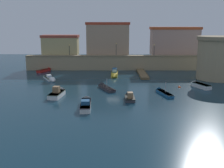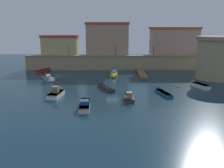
{
  "view_description": "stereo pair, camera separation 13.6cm",
  "coord_description": "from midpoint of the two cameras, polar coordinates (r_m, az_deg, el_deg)",
  "views": [
    {
      "loc": [
        -0.19,
        -53.24,
        12.23
      ],
      "look_at": [
        0.0,
        -2.06,
        1.17
      ],
      "focal_mm": 44.57,
      "sensor_mm": 36.0,
      "label": 1
    },
    {
      "loc": [
        -0.06,
        -53.24,
        12.23
      ],
      "look_at": [
        0.0,
        -2.06,
        1.17
      ],
      "focal_mm": 44.57,
      "sensor_mm": 36.0,
      "label": 2
    }
  ],
  "objects": [
    {
      "name": "fortress_tower",
      "position": [
        66.67,
        20.48,
        5.09
      ],
      "size": [
        9.3,
        9.3,
        9.61
      ],
      "color": "#9E8966",
      "rests_on": "ground"
    },
    {
      "name": "moored_boat_9",
      "position": [
        57.48,
        17.07,
        -0.18
      ],
      "size": [
        3.39,
        5.64,
        1.31
      ],
      "rotation": [
        0.0,
        0.0,
        1.97
      ],
      "color": "silver",
      "rests_on": "ground"
    },
    {
      "name": "old_town_backdrop",
      "position": [
        78.81,
        3.51,
        8.79
      ],
      "size": [
        44.04,
        5.93,
        9.02
      ],
      "color": "tan",
      "rests_on": "ground"
    },
    {
      "name": "moored_boat_2",
      "position": [
        75.35,
        -13.76,
        2.78
      ],
      "size": [
        3.47,
        5.44,
        1.08
      ],
      "rotation": [
        0.0,
        0.0,
        1.11
      ],
      "color": "red",
      "rests_on": "ground"
    },
    {
      "name": "pier_dock",
      "position": [
        68.93,
        5.96,
        2.14
      ],
      "size": [
        1.9,
        12.86,
        0.7
      ],
      "color": "brown",
      "rests_on": "ground"
    },
    {
      "name": "moored_boat_8",
      "position": [
        50.83,
        10.0,
        -1.6
      ],
      "size": [
        2.65,
        6.85,
        2.55
      ],
      "rotation": [
        0.0,
        0.0,
        1.81
      ],
      "color": "#195689",
      "rests_on": "ground"
    },
    {
      "name": "moored_boat_5",
      "position": [
        42.39,
        -5.69,
        -3.97
      ],
      "size": [
        1.83,
        7.41,
        1.65
      ],
      "rotation": [
        0.0,
        0.0,
        1.63
      ],
      "color": "silver",
      "rests_on": "ground"
    },
    {
      "name": "mooring_buoy_0",
      "position": [
        56.33,
        13.38,
        -0.68
      ],
      "size": [
        0.57,
        0.57,
        0.57
      ],
      "primitive_type": "sphere",
      "color": "#EA4C19",
      "rests_on": "ground"
    },
    {
      "name": "quay_lamp_0",
      "position": [
        76.16,
        -9.01,
        7.32
      ],
      "size": [
        0.32,
        0.32,
        2.92
      ],
      "color": "black",
      "rests_on": "quay_wall"
    },
    {
      "name": "moored_boat_3",
      "position": [
        66.41,
        0.23,
        2.1
      ],
      "size": [
        1.75,
        6.48,
        2.05
      ],
      "rotation": [
        0.0,
        0.0,
        -1.62
      ],
      "color": "gold",
      "rests_on": "ground"
    },
    {
      "name": "moored_boat_1",
      "position": [
        46.36,
        3.35,
        -2.63
      ],
      "size": [
        1.56,
        4.42,
        1.9
      ],
      "rotation": [
        0.0,
        0.0,
        1.57
      ],
      "color": "#333338",
      "rests_on": "ground"
    },
    {
      "name": "moored_boat_7",
      "position": [
        53.98,
        -1.88,
        -0.63
      ],
      "size": [
        3.99,
        6.69,
        2.59
      ],
      "rotation": [
        0.0,
        0.0,
        1.99
      ],
      "color": "#333338",
      "rests_on": "ground"
    },
    {
      "name": "quay_lamp_1",
      "position": [
        75.26,
        0.59,
        7.58
      ],
      "size": [
        0.32,
        0.32,
        3.3
      ],
      "color": "black",
      "rests_on": "quay_wall"
    },
    {
      "name": "quay_wall",
      "position": [
        75.71,
        -0.12,
        4.43
      ],
      "size": [
        46.6,
        2.5,
        3.96
      ],
      "color": "#9E8966",
      "rests_on": "ground"
    },
    {
      "name": "moored_boat_0",
      "position": [
        63.32,
        -12.74,
        1.02
      ],
      "size": [
        4.29,
        6.51,
        1.48
      ],
      "rotation": [
        0.0,
        0.0,
        -1.1
      ],
      "color": "white",
      "rests_on": "ground"
    },
    {
      "name": "moored_boat_4",
      "position": [
        49.27,
        -11.25,
        -1.78
      ],
      "size": [
        2.46,
        6.02,
        2.29
      ],
      "rotation": [
        0.0,
        0.0,
        1.44
      ],
      "color": "white",
      "rests_on": "ground"
    },
    {
      "name": "quay_lamp_2",
      "position": [
        76.12,
        8.38,
        7.34
      ],
      "size": [
        0.32,
        0.32,
        2.94
      ],
      "color": "black",
      "rests_on": "quay_wall"
    },
    {
      "name": "ground_plane",
      "position": [
        54.63,
        -0.08,
        -0.74
      ],
      "size": [
        124.03,
        124.03,
        0.0
      ],
      "primitive_type": "plane",
      "color": "#112D3D"
    }
  ]
}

